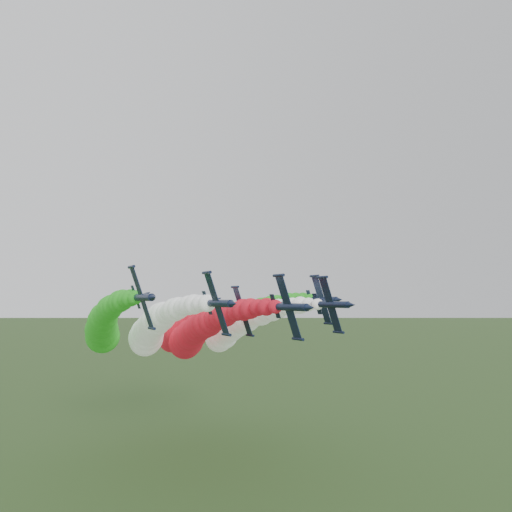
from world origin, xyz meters
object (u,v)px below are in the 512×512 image
object	(u,v)px
jet_lead	(196,333)
jet_inner_left	(152,330)
jet_outer_right	(237,322)
jet_trail	(180,331)
jet_inner_right	(235,327)
jet_outer_left	(104,325)

from	to	relation	value
jet_lead	jet_inner_left	world-z (taller)	jet_inner_left
jet_lead	jet_outer_right	bearing A→B (deg)	40.72
jet_trail	jet_inner_right	bearing A→B (deg)	-68.82
jet_inner_right	jet_inner_left	bearing A→B (deg)	174.26
jet_inner_left	jet_inner_right	world-z (taller)	jet_inner_left
jet_trail	jet_inner_left	bearing A→B (deg)	-128.71
jet_outer_left	jet_trail	xyz separation A→B (m)	(23.02, 10.45, -2.60)
jet_lead	jet_outer_left	size ratio (longest dim) A/B	1.00
jet_inner_right	jet_outer_left	distance (m)	31.45
jet_lead	jet_trail	bearing A→B (deg)	77.86
jet_inner_right	jet_outer_right	size ratio (longest dim) A/B	0.99
jet_outer_left	jet_outer_right	world-z (taller)	jet_outer_left
jet_inner_left	jet_inner_right	size ratio (longest dim) A/B	1.00
jet_inner_right	jet_trail	bearing A→B (deg)	111.18
jet_lead	jet_inner_left	xyz separation A→B (m)	(-8.38, 6.63, 0.60)
jet_inner_left	jet_outer_right	distance (m)	29.38
jet_inner_left	jet_outer_right	bearing A→B (deg)	19.80
jet_inner_left	jet_trail	world-z (taller)	jet_inner_left
jet_outer_left	jet_outer_right	distance (m)	37.44
jet_lead	jet_inner_right	world-z (taller)	jet_inner_right
jet_outer_left	jet_trail	world-z (taller)	jet_outer_left
jet_inner_right	jet_outer_left	world-z (taller)	jet_outer_left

